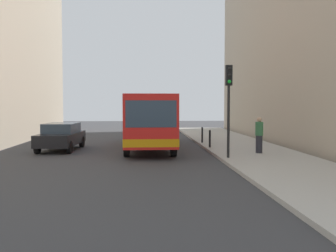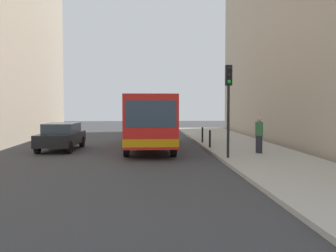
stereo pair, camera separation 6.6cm
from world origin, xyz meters
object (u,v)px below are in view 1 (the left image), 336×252
(traffic_light, at_px, (229,93))
(bollard_mid, at_px, (202,135))
(pedestrian_near_signal, at_px, (259,135))
(bollard_near, at_px, (210,139))
(car_beside_bus, at_px, (61,136))
(bus, at_px, (148,118))

(traffic_light, bearing_deg, bollard_mid, 90.81)
(traffic_light, height_order, bollard_mid, traffic_light)
(bollard_mid, bearing_deg, pedestrian_near_signal, -70.49)
(pedestrian_near_signal, bearing_deg, bollard_near, 51.60)
(bollard_mid, distance_m, pedestrian_near_signal, 5.87)
(car_beside_bus, relative_size, traffic_light, 1.10)
(car_beside_bus, height_order, bollard_near, car_beside_bus)
(traffic_light, xyz_separation_m, bollard_mid, (-0.10, 7.09, -2.38))
(bus, bearing_deg, bollard_mid, -158.61)
(bus, distance_m, bollard_mid, 3.79)
(pedestrian_near_signal, bearing_deg, bus, 67.80)
(traffic_light, height_order, bollard_near, traffic_light)
(bollard_near, bearing_deg, traffic_light, -88.66)
(bollard_near, bearing_deg, car_beside_bus, 176.57)
(bus, height_order, bollard_mid, bus)
(bus, bearing_deg, pedestrian_near_signal, 141.51)
(bus, height_order, pedestrian_near_signal, bus)
(bollard_mid, relative_size, pedestrian_near_signal, 0.54)
(bollard_mid, bearing_deg, bollard_near, -90.00)
(traffic_light, height_order, pedestrian_near_signal, traffic_light)
(car_beside_bus, xyz_separation_m, bollard_near, (8.17, -0.49, -0.16))
(bus, relative_size, traffic_light, 2.69)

